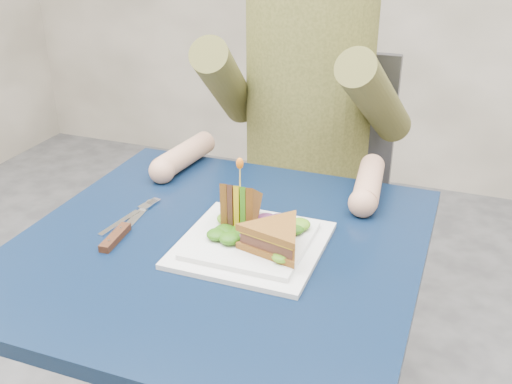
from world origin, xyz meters
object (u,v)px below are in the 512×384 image
at_px(chair, 313,186).
at_px(sandwich_flat, 275,238).
at_px(diner, 308,73).
at_px(sandwich_upright, 240,208).
at_px(knife, 120,233).
at_px(fork, 129,217).
at_px(plate, 252,243).
at_px(table, 219,277).

xyz_separation_m(chair, sandwich_flat, (0.12, -0.71, 0.23)).
xyz_separation_m(diner, sandwich_flat, (0.12, -0.60, -0.14)).
height_order(sandwich_upright, knife, sandwich_upright).
relative_size(sandwich_flat, fork, 0.96).
xyz_separation_m(plate, sandwich_flat, (0.05, -0.02, 0.04)).
bearing_deg(sandwich_flat, plate, 155.56).
bearing_deg(sandwich_flat, diner, 101.36).
xyz_separation_m(sandwich_flat, knife, (-0.31, -0.02, -0.04)).
distance_m(chair, plate, 0.72).
relative_size(table, fork, 4.19).
height_order(diner, plate, diner).
distance_m(diner, sandwich_flat, 0.63).
height_order(sandwich_flat, sandwich_upright, sandwich_upright).
relative_size(plate, fork, 1.45).
relative_size(chair, sandwich_flat, 5.43).
height_order(table, sandwich_upright, sandwich_upright).
relative_size(chair, fork, 5.19).
bearing_deg(chair, diner, -90.00).
xyz_separation_m(table, plate, (0.07, 0.00, 0.09)).
distance_m(plate, sandwich_upright, 0.08).
bearing_deg(plate, chair, 95.46).
xyz_separation_m(fork, knife, (0.02, -0.07, 0.00)).
bearing_deg(sandwich_flat, sandwich_upright, 143.65).
height_order(sandwich_flat, knife, sandwich_flat).
height_order(plate, sandwich_flat, sandwich_flat).
relative_size(sandwich_flat, sandwich_upright, 1.17).
xyz_separation_m(diner, plate, (0.07, -0.58, -0.18)).
bearing_deg(knife, sandwich_flat, 4.46).
distance_m(chair, knife, 0.79).
relative_size(diner, sandwich_upright, 5.11).
xyz_separation_m(chair, knife, (-0.19, -0.74, 0.20)).
bearing_deg(table, chair, 90.00).
relative_size(table, diner, 1.01).
distance_m(chair, sandwich_upright, 0.69).
height_order(table, knife, knife).
bearing_deg(diner, knife, -106.69).
distance_m(sandwich_flat, sandwich_upright, 0.12).
bearing_deg(knife, sandwich_upright, 23.80).
bearing_deg(chair, plate, -84.54).
height_order(chair, knife, chair).
xyz_separation_m(table, fork, (-0.21, 0.02, 0.08)).
relative_size(plate, sandwich_flat, 1.52).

